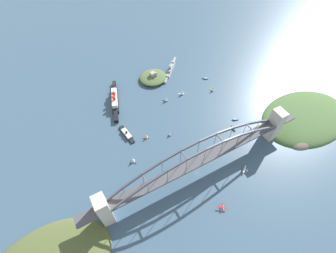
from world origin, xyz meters
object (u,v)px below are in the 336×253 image
(harbor_ferry_steamer, at_px, (127,134))
(small_boat_8, at_px, (146,136))
(naval_cruiser, at_px, (170,69))
(small_boat_4, at_px, (233,129))
(small_boat_0, at_px, (133,160))
(small_boat_6, at_px, (170,134))
(seaplane_second_in_formation, at_px, (222,207))
(small_boat_2, at_px, (182,92))
(small_boat_3, at_px, (213,89))
(small_boat_1, at_px, (205,79))
(small_boat_7, at_px, (235,120))
(seaplane_taxiing_near_bridge, at_px, (245,170))
(ocean_liner, at_px, (115,100))
(fort_island_mid_harbor, at_px, (153,77))
(harbor_arch_bridge, at_px, (199,161))
(small_boat_5, at_px, (166,99))

(harbor_ferry_steamer, xyz_separation_m, small_boat_8, (22.94, -18.67, 1.81))
(naval_cruiser, height_order, small_boat_4, naval_cruiser)
(small_boat_0, bearing_deg, small_boat_6, 12.56)
(seaplane_second_in_formation, height_order, small_boat_8, small_boat_8)
(small_boat_2, bearing_deg, small_boat_3, -19.44)
(small_boat_2, relative_size, small_boat_4, 0.89)
(small_boat_1, height_order, small_boat_7, small_boat_7)
(seaplane_taxiing_near_bridge, bearing_deg, ocean_liner, 117.86)
(fort_island_mid_harbor, relative_size, small_boat_4, 4.15)
(seaplane_second_in_formation, bearing_deg, small_boat_0, 121.91)
(seaplane_second_in_formation, relative_size, small_boat_6, 1.24)
(seaplane_second_in_formation, height_order, small_boat_2, small_boat_2)
(seaplane_taxiing_near_bridge, bearing_deg, harbor_arch_bridge, 154.08)
(harbor_ferry_steamer, relative_size, seaplane_taxiing_near_bridge, 3.58)
(naval_cruiser, height_order, small_boat_7, naval_cruiser)
(harbor_arch_bridge, bearing_deg, small_boat_0, 140.46)
(small_boat_5, bearing_deg, small_boat_8, -139.25)
(small_boat_1, xyz_separation_m, small_boat_7, (-12.60, -100.53, 0.04))
(small_boat_4, height_order, small_boat_5, small_boat_5)
(seaplane_second_in_formation, xyz_separation_m, small_boat_2, (55.69, 187.96, 2.40))
(ocean_liner, bearing_deg, seaplane_taxiing_near_bridge, -62.14)
(seaplane_second_in_formation, bearing_deg, small_boat_1, 61.01)
(small_boat_4, distance_m, small_boat_5, 116.62)
(ocean_liner, bearing_deg, small_boat_4, -45.31)
(ocean_liner, bearing_deg, fort_island_mid_harbor, 14.60)
(harbor_arch_bridge, relative_size, small_boat_5, 32.25)
(fort_island_mid_harbor, relative_size, small_boat_0, 4.95)
(small_boat_8, bearing_deg, small_boat_1, 24.05)
(small_boat_2, bearing_deg, small_boat_5, -179.08)
(seaplane_second_in_formation, bearing_deg, naval_cruiser, 74.89)
(small_boat_3, relative_size, small_boat_6, 1.09)
(small_boat_3, bearing_deg, small_boat_5, 168.02)
(small_boat_4, bearing_deg, small_boat_7, 44.01)
(small_boat_5, height_order, small_boat_7, small_boat_5)
(small_boat_3, relative_size, small_boat_7, 0.94)
(naval_cruiser, bearing_deg, small_boat_7, -78.22)
(seaplane_second_in_formation, bearing_deg, seaplane_taxiing_near_bridge, 24.85)
(harbor_arch_bridge, relative_size, small_boat_6, 37.88)
(ocean_liner, height_order, small_boat_5, ocean_liner)
(small_boat_8, bearing_deg, harbor_arch_bridge, -67.26)
(naval_cruiser, height_order, small_boat_0, naval_cruiser)
(seaplane_taxiing_near_bridge, height_order, small_boat_5, small_boat_5)
(naval_cruiser, distance_m, small_boat_7, 153.06)
(seaplane_second_in_formation, distance_m, small_boat_4, 123.10)
(harbor_arch_bridge, distance_m, small_boat_4, 97.68)
(naval_cruiser, height_order, small_boat_8, naval_cruiser)
(harbor_ferry_steamer, bearing_deg, small_boat_3, 5.54)
(harbor_arch_bridge, xyz_separation_m, small_boat_8, (-34.48, 82.28, -26.13))
(small_boat_6, bearing_deg, harbor_arch_bridge, -88.27)
(seaplane_taxiing_near_bridge, xyz_separation_m, small_boat_3, (49.52, 144.37, 2.04))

